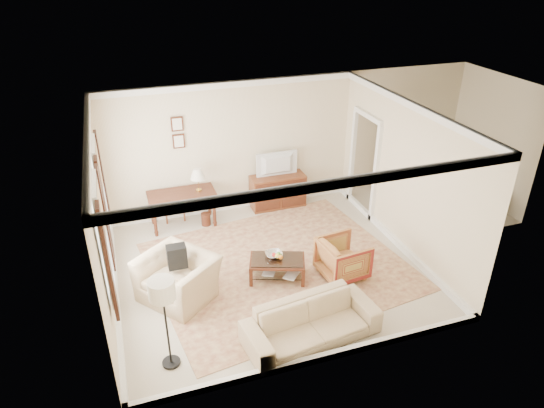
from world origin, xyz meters
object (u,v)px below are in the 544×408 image
sideboard (278,191)px  tv (278,158)px  sofa (312,317)px  coffee_table (277,264)px  writing_desk (182,198)px  club_armchair (177,271)px  striped_armchair (343,257)px

sideboard → tv: size_ratio=1.37×
sideboard → sofa: size_ratio=0.60×
coffee_table → sofa: size_ratio=0.54×
tv → coffee_table: (-0.91, -2.59, -0.90)m
sideboard → sofa: (-0.92, -4.21, 0.02)m
tv → coffee_table: tv is taller
writing_desk → club_armchair: bearing=-101.2°
sofa → coffee_table: bearing=82.1°
tv → club_armchair: size_ratio=0.76×
coffee_table → sideboard: bearing=70.7°
sofa → sideboard: bearing=70.0°
striped_armchair → writing_desk: bearing=35.4°
sideboard → coffee_table: sideboard is taller
striped_armchair → sofa: bearing=132.3°
club_armchair → sideboard: bearing=95.1°
writing_desk → sideboard: bearing=4.7°
writing_desk → sideboard: writing_desk is taller
sideboard → coffee_table: bearing=-109.3°
tv → striped_armchair: (0.23, -2.88, -0.81)m
striped_armchair → club_armchair: club_armchair is taller
coffee_table → sofa: (-0.01, -1.60, 0.09)m
sideboard → tv: 0.83m
coffee_table → striped_armchair: striped_armchair is taller
sideboard → club_armchair: bearing=-136.0°
writing_desk → club_armchair: size_ratio=1.18×
writing_desk → club_armchair: 2.44m
coffee_table → striped_armchair: bearing=-14.2°
sideboard → tv: bearing=-90.0°
tv → coffee_table: 2.89m
striped_armchair → tv: bearing=-1.7°
striped_armchair → sofa: size_ratio=0.39×
coffee_table → writing_desk: bearing=117.7°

